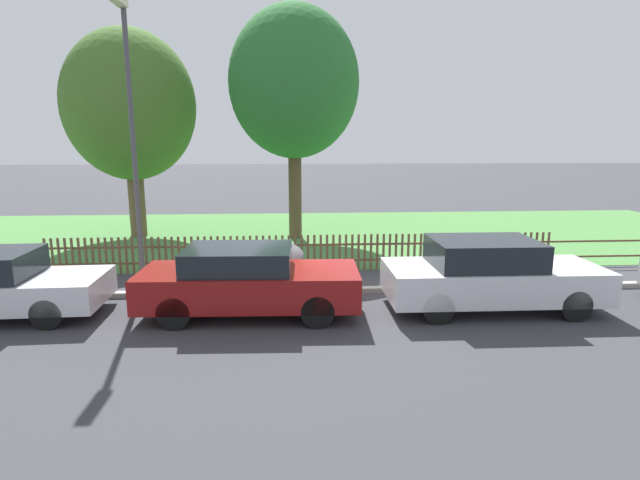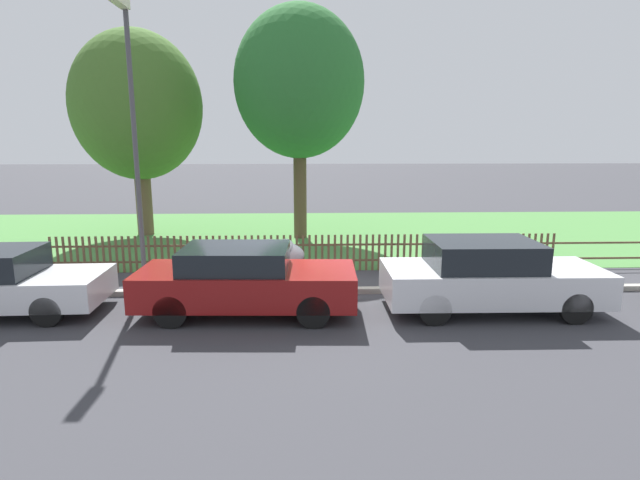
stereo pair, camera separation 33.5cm
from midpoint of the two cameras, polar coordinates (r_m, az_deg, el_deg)
name	(u,v)px [view 2 (the right image)]	position (r m, az deg, el deg)	size (l,w,h in m)	color
ground_plane	(307,295)	(11.18, -0.59, -6.29)	(120.00, 120.00, 0.00)	#38383D
kerb_stone	(307,291)	(11.25, -0.61, -5.84)	(32.36, 0.20, 0.12)	#9E998E
grass_strip	(305,234)	(18.23, -1.18, 0.70)	(32.36, 10.38, 0.01)	#477F3D
park_fence	(306,253)	(13.06, -0.83, -1.49)	(32.36, 0.05, 0.96)	brown
parked_car_black_saloon	(245,280)	(9.89, -7.63, -4.54)	(4.28, 1.82, 1.36)	maroon
parked_car_navy_estate	(489,276)	(10.60, 19.62, -3.88)	(4.30, 1.77, 1.45)	silver
covered_motorcycle	(270,255)	(12.25, -4.90, -1.71)	(1.92, 0.73, 1.02)	black
tree_nearest_kerb	(137,106)	(18.89, -19.66, 14.18)	(4.43, 4.43, 7.09)	brown
tree_behind_motorcycle	(299,84)	(17.35, -1.81, 17.44)	(4.32, 4.32, 7.73)	brown
street_lamp	(132,116)	(11.92, -19.95, 13.16)	(0.20, 0.79, 6.29)	#47474C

